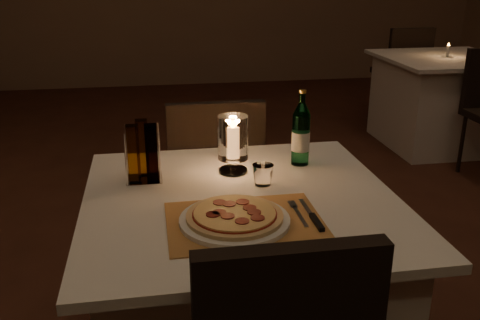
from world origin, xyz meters
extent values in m
cube|color=silver|center=(0.05, -0.21, 0.35)|extent=(0.88, 0.88, 0.71)
cube|color=silver|center=(0.05, -0.21, 0.72)|extent=(1.00, 1.00, 0.03)
cube|color=black|center=(0.05, 0.59, 0.46)|extent=(0.42, 0.42, 0.05)
cube|color=black|center=(0.05, 0.40, 0.69)|extent=(0.42, 0.05, 0.42)
cylinder|color=black|center=(0.22, 0.76, 0.22)|extent=(0.03, 0.03, 0.44)
cylinder|color=black|center=(-0.12, 0.76, 0.22)|extent=(0.03, 0.03, 0.44)
cylinder|color=black|center=(0.22, 0.42, 0.22)|extent=(0.03, 0.03, 0.44)
cylinder|color=black|center=(-0.12, 0.42, 0.22)|extent=(0.03, 0.03, 0.44)
cube|color=#AF773C|center=(0.03, -0.39, 0.74)|extent=(0.45, 0.34, 0.00)
cylinder|color=white|center=(0.00, -0.39, 0.75)|extent=(0.32, 0.32, 0.01)
cylinder|color=#D8B77F|center=(0.00, -0.39, 0.76)|extent=(0.28, 0.28, 0.01)
cylinder|color=maroon|center=(0.00, -0.39, 0.77)|extent=(0.24, 0.24, 0.00)
cylinder|color=#EACC7F|center=(0.00, -0.39, 0.77)|extent=(0.24, 0.24, 0.00)
cylinder|color=maroon|center=(0.05, -0.37, 0.78)|extent=(0.04, 0.04, 0.00)
cylinder|color=maroon|center=(0.04, -0.33, 0.78)|extent=(0.04, 0.04, 0.00)
cylinder|color=maroon|center=(0.00, -0.34, 0.78)|extent=(0.04, 0.04, 0.00)
cylinder|color=maroon|center=(-0.03, -0.32, 0.78)|extent=(0.04, 0.04, 0.00)
cylinder|color=maroon|center=(-0.04, -0.39, 0.78)|extent=(0.04, 0.04, 0.00)
cylinder|color=maroon|center=(-0.06, -0.40, 0.78)|extent=(0.04, 0.04, 0.00)
cylinder|color=maroon|center=(-0.02, -0.42, 0.78)|extent=(0.04, 0.04, 0.00)
cylinder|color=maroon|center=(0.02, -0.46, 0.78)|extent=(0.04, 0.04, 0.00)
cylinder|color=maroon|center=(0.06, -0.44, 0.78)|extent=(0.04, 0.04, 0.00)
cylinder|color=maroon|center=(0.06, -0.41, 0.78)|extent=(0.04, 0.04, 0.00)
cube|color=silver|center=(0.20, -0.39, 0.75)|extent=(0.01, 0.14, 0.00)
cube|color=silver|center=(0.20, -0.31, 0.75)|extent=(0.02, 0.05, 0.00)
cube|color=black|center=(0.23, -0.44, 0.75)|extent=(0.02, 0.10, 0.01)
cube|color=silver|center=(0.23, -0.33, 0.75)|extent=(0.01, 0.12, 0.00)
cylinder|color=#5AA878|center=(0.32, 0.05, 0.83)|extent=(0.06, 0.06, 0.19)
cylinder|color=#5AA878|center=(0.32, 0.05, 0.99)|extent=(0.02, 0.02, 0.04)
cylinder|color=gold|center=(0.32, 0.05, 1.02)|extent=(0.03, 0.03, 0.01)
cylinder|color=silver|center=(0.32, 0.05, 0.83)|extent=(0.07, 0.07, 0.07)
cylinder|color=white|center=(0.06, 0.01, 0.75)|extent=(0.10, 0.10, 0.01)
cylinder|color=white|center=(0.06, 0.01, 0.77)|extent=(0.02, 0.02, 0.04)
cylinder|color=white|center=(0.06, 0.01, 0.87)|extent=(0.11, 0.11, 0.16)
cylinder|color=white|center=(0.06, 0.01, 0.85)|extent=(0.03, 0.03, 0.11)
ellipsoid|color=orange|center=(0.06, 0.01, 0.93)|extent=(0.02, 0.02, 0.03)
cube|color=white|center=(-0.25, -0.01, 0.74)|extent=(0.12, 0.12, 0.01)
cylinder|color=white|center=(-0.31, -0.06, 0.84)|extent=(0.01, 0.01, 0.18)
cylinder|color=white|center=(-0.20, -0.06, 0.84)|extent=(0.01, 0.01, 0.18)
cylinder|color=white|center=(-0.31, 0.05, 0.84)|extent=(0.01, 0.01, 0.18)
cylinder|color=white|center=(-0.20, 0.05, 0.84)|extent=(0.01, 0.01, 0.18)
cube|color=#BF8C33|center=(-0.28, -0.04, 0.85)|extent=(0.04, 0.04, 0.20)
cube|color=#3F1E14|center=(-0.22, -0.04, 0.85)|extent=(0.04, 0.04, 0.20)
cube|color=#BF8C33|center=(-0.25, 0.02, 0.85)|extent=(0.04, 0.04, 0.20)
cube|color=silver|center=(2.16, 2.22, 0.35)|extent=(0.88, 0.88, 0.71)
cube|color=silver|center=(2.16, 2.22, 0.72)|extent=(1.00, 1.00, 0.03)
cylinder|color=black|center=(1.99, 1.59, 0.22)|extent=(0.03, 0.03, 0.44)
cube|color=black|center=(2.16, 3.02, 0.46)|extent=(0.42, 0.42, 0.05)
cube|color=black|center=(2.16, 2.84, 0.69)|extent=(0.42, 0.05, 0.42)
cylinder|color=black|center=(2.33, 3.19, 0.22)|extent=(0.03, 0.03, 0.44)
cylinder|color=black|center=(1.99, 3.19, 0.22)|extent=(0.03, 0.03, 0.44)
cylinder|color=black|center=(2.33, 2.85, 0.22)|extent=(0.03, 0.03, 0.44)
cylinder|color=black|center=(1.99, 2.85, 0.22)|extent=(0.03, 0.03, 0.44)
cylinder|color=white|center=(2.16, 2.22, 0.79)|extent=(0.03, 0.03, 0.09)
ellipsoid|color=orange|center=(2.16, 2.22, 0.84)|extent=(0.01, 0.01, 0.02)
camera|label=1|loc=(-0.21, -1.76, 1.44)|focal=40.00mm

